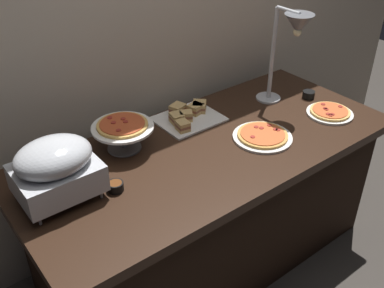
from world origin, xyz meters
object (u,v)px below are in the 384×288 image
Objects in this scene: pizza_plate_front at (263,136)px; sauce_cup_far at (116,186)px; pizza_plate_center at (330,112)px; sandwich_platter at (188,115)px; chafing_dish at (55,167)px; heat_lamp at (293,34)px; pizza_plate_raised_stand at (123,129)px; sauce_cup_near at (309,94)px.

sauce_cup_far is at bearing 173.84° from pizza_plate_front.
sandwich_platter reaches higher than pizza_plate_center.
heat_lamp reaches higher than chafing_dish.
pizza_plate_raised_stand reaches higher than sauce_cup_far.
chafing_dish is 4.66× the size of sauce_cup_near.
pizza_plate_front and pizza_plate_center have the same top height.
heat_lamp reaches higher than sauce_cup_near.
heat_lamp is at bearing -22.93° from sandwich_platter.
sandwich_platter is at bearing 146.09° from pizza_plate_center.
heat_lamp reaches higher than sauce_cup_far.
pizza_plate_front is 4.25× the size of sauce_cup_near.
chafing_dish is at bearing 178.72° from sauce_cup_near.
sauce_cup_far is (-1.30, -0.07, -0.00)m from sauce_cup_near.
pizza_plate_raised_stand is at bearing 149.89° from pizza_plate_front.
heat_lamp is at bearing 176.25° from sauce_cup_near.
sauce_cup_far is at bearing 173.79° from pizza_plate_center.
sauce_cup_near is (0.19, -0.01, -0.39)m from heat_lamp.
chafing_dish is 0.42m from pizza_plate_raised_stand.
pizza_plate_front is 4.35× the size of sauce_cup_far.
sandwich_platter is (0.41, 0.04, -0.09)m from pizza_plate_raised_stand.
sauce_cup_far is (0.20, -0.10, -0.13)m from chafing_dish.
pizza_plate_front is 0.68m from pizza_plate_raised_stand.
pizza_plate_raised_stand is (0.39, 0.16, -0.04)m from chafing_dish.
sauce_cup_near is at bearing -3.75° from heat_lamp.
heat_lamp reaches higher than pizza_plate_front.
sauce_cup_near is at bearing -17.99° from sandwich_platter.
heat_lamp is 1.61× the size of sandwich_platter.
pizza_plate_center is (1.44, -0.23, -0.14)m from chafing_dish.
chafing_dish is at bearing 170.75° from pizza_plate_center.
sandwich_platter is 4.78× the size of sauce_cup_near.
chafing_dish is at bearing -166.35° from sandwich_platter.
sandwich_platter is (-0.64, 0.43, 0.01)m from pizza_plate_center.
chafing_dish reaches higher than sauce_cup_near.
pizza_plate_center is (0.46, -0.05, 0.00)m from pizza_plate_front.
pizza_plate_front is at bearing -6.16° from sauce_cup_far.
chafing_dish reaches higher than pizza_plate_front.
chafing_dish is 0.61× the size of heat_lamp.
sauce_cup_near is at bearing -9.70° from pizza_plate_raised_stand.
pizza_plate_front is 0.42m from sandwich_platter.
chafing_dish is 0.98× the size of sandwich_platter.
chafing_dish is 1.46m from pizza_plate_center.
pizza_plate_center is at bearing -6.21° from sauce_cup_far.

